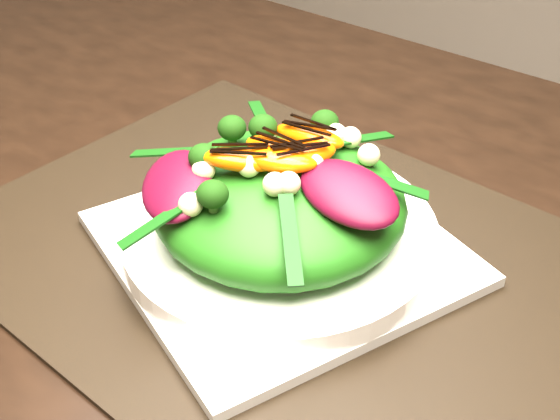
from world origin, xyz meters
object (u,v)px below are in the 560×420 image
Objects in this scene: placemat at (280,254)px; salad_bowl at (280,234)px; plate_base at (280,248)px; orange_segment at (276,146)px; lettuce_mound at (280,202)px; dining_table at (377,307)px.

placemat is 2.04× the size of salad_bowl.
plate_base is at bearing 0.00° from salad_bowl.
placemat is 0.02m from salad_bowl.
plate_base is at bearing 0.00° from placemat.
orange_segment reaches higher than placemat.
plate_base is at bearing -45.00° from lettuce_mound.
dining_table is 0.10m from salad_bowl.
orange_segment is (-0.10, -0.00, 0.12)m from dining_table.
dining_table reaches higher than plate_base.
lettuce_mound is at bearing -42.61° from orange_segment.
placemat is at bearing -169.59° from dining_table.
salad_bowl is (0.00, 0.00, 0.02)m from placemat.
dining_table is at bearing 10.41° from plate_base.
salad_bowl reaches higher than plate_base.
orange_segment is at bearing 137.39° from plate_base.
dining_table is 2.99× the size of placemat.
orange_segment is (-0.01, 0.01, 0.04)m from lettuce_mound.
dining_table is 0.09m from plate_base.
dining_table reaches higher than orange_segment.
dining_table is 6.10× the size of salad_bowl.
lettuce_mound is (-0.09, -0.02, 0.08)m from dining_table.
plate_base reaches higher than placemat.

